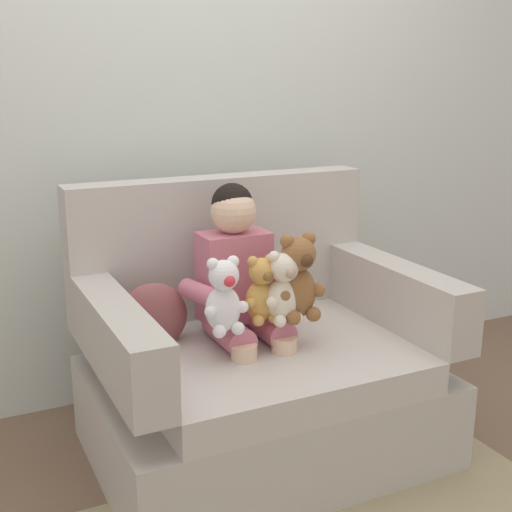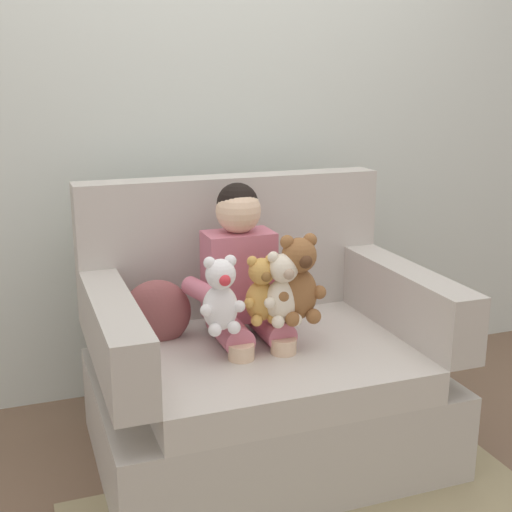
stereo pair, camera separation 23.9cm
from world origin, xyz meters
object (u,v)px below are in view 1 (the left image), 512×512
object	(u,v)px
armchair	(258,369)
plush_cream	(284,289)
plush_honey	(262,291)
seated_child	(241,284)
throw_pillow	(153,317)
plush_white	(224,298)
plush_brown	(298,280)

from	to	relation	value
armchair	plush_cream	bearing A→B (deg)	-79.74
plush_honey	plush_cream	size ratio (longest dim) A/B	0.92
seated_child	plush_honey	world-z (taller)	seated_child
armchair	throw_pillow	world-z (taller)	armchair
throw_pillow	armchair	bearing A→B (deg)	-19.04
armchair	plush_white	world-z (taller)	armchair
seated_child	plush_white	world-z (taller)	seated_child
plush_white	armchair	bearing A→B (deg)	27.90
seated_child	plush_white	bearing A→B (deg)	-123.33
armchair	plush_honey	xyz separation A→B (m)	(-0.04, -0.11, 0.35)
plush_honey	plush_brown	size ratio (longest dim) A/B	0.77
plush_brown	plush_white	size ratio (longest dim) A/B	1.19
plush_brown	armchair	bearing A→B (deg)	109.77
plush_brown	plush_cream	bearing A→B (deg)	174.55
plush_brown	throw_pillow	distance (m)	0.56
seated_child	plush_honey	xyz separation A→B (m)	(0.02, -0.14, 0.01)
seated_child	throw_pillow	world-z (taller)	seated_child
armchair	throw_pillow	bearing A→B (deg)	160.96
plush_white	throw_pillow	world-z (taller)	plush_white
plush_honey	plush_brown	bearing A→B (deg)	3.34
seated_child	plush_honey	bearing A→B (deg)	-77.70
plush_cream	plush_brown	distance (m)	0.07
plush_cream	plush_white	distance (m)	0.23
seated_child	plush_cream	world-z (taller)	seated_child
plush_cream	plush_honey	bearing A→B (deg)	146.75
plush_honey	plush_cream	bearing A→B (deg)	-12.98
armchair	plush_brown	bearing A→B (deg)	-58.31
armchair	seated_child	xyz separation A→B (m)	(-0.05, 0.03, 0.34)
plush_cream	throw_pillow	distance (m)	0.50
plush_white	plush_cream	bearing A→B (deg)	-8.82
throw_pillow	plush_honey	bearing A→B (deg)	-35.85
armchair	plush_brown	distance (m)	0.42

